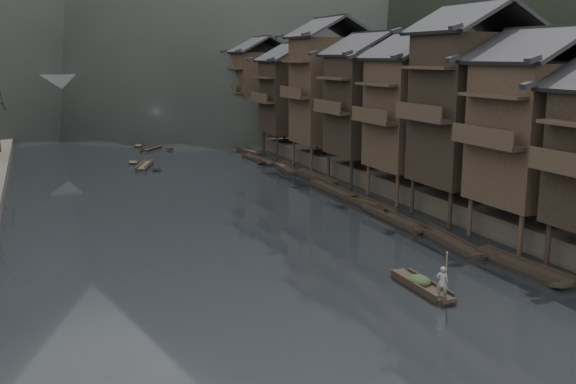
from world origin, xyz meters
TOP-DOWN VIEW (x-y plane):
  - water at (0.00, 0.00)m, footprint 300.00×300.00m
  - right_bank at (35.00, 40.00)m, footprint 40.00×200.00m
  - stilt_houses at (17.28, 19.70)m, footprint 9.00×67.60m
  - moored_sampans at (12.07, 26.86)m, footprint 3.31×73.48m
  - midriver_boats at (1.62, 55.16)m, footprint 9.77×41.72m
  - stone_bridge at (-0.00, 72.00)m, footprint 40.00×6.00m
  - hero_sampan at (5.61, -6.10)m, footprint 1.04×4.89m
  - cargo_heap at (5.61, -5.88)m, footprint 1.08×1.41m
  - boatman at (5.62, -7.81)m, footprint 0.69×0.67m
  - bamboo_pole at (5.82, -7.81)m, footprint 1.71×2.30m

SIDE VIEW (x-z plane):
  - water at x=0.00m, z-range 0.00..0.00m
  - midriver_boats at x=1.62m, z-range -0.02..0.43m
  - hero_sampan at x=5.61m, z-range -0.01..0.42m
  - moored_sampans at x=12.07m, z-range -0.03..0.44m
  - cargo_heap at x=5.61m, z-range 0.43..1.08m
  - right_bank at x=35.00m, z-range 0.00..1.80m
  - boatman at x=5.62m, z-range 0.43..2.03m
  - bamboo_pole at x=5.82m, z-range 2.03..5.29m
  - stone_bridge at x=0.00m, z-range 0.61..9.61m
  - stilt_houses at x=17.28m, z-range 0.92..16.90m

